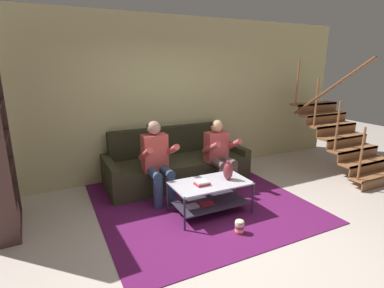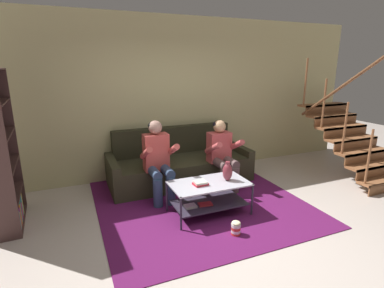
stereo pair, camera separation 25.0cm
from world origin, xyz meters
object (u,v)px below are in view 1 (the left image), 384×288
object	(u,v)px
vase	(228,171)
book_stack	(202,183)
person_seated_left	(157,158)
person_seated_right	(220,152)
coffee_table	(210,193)
couch	(176,165)
popcorn_tub	(240,227)

from	to	relation	value
vase	book_stack	size ratio (longest dim) A/B	1.38
person_seated_left	person_seated_right	bearing A→B (deg)	-0.34
coffee_table	vase	xyz separation A→B (m)	(0.29, -0.01, 0.28)
couch	person_seated_right	size ratio (longest dim) A/B	2.15
person_seated_left	vase	bearing A→B (deg)	-44.13
person_seated_left	vase	distance (m)	1.10
coffee_table	popcorn_tub	xyz separation A→B (m)	(0.07, -0.64, -0.22)
vase	popcorn_tub	size ratio (longest dim) A/B	1.47
person_seated_left	person_seated_right	world-z (taller)	person_seated_left
popcorn_tub	couch	bearing A→B (deg)	90.46
couch	popcorn_tub	world-z (taller)	couch
person_seated_right	coffee_table	distance (m)	1.01
person_seated_left	coffee_table	xyz separation A→B (m)	(0.50, -0.75, -0.36)
coffee_table	vase	bearing A→B (deg)	-2.63
couch	person_seated_right	distance (m)	0.87
person_seated_right	vase	bearing A→B (deg)	-113.13
couch	coffee_table	size ratio (longest dim) A/B	2.29
coffee_table	vase	size ratio (longest dim) A/B	3.94
vase	popcorn_tub	distance (m)	0.83
person_seated_left	book_stack	distance (m)	0.87
coffee_table	book_stack	xyz separation A→B (m)	(-0.14, -0.02, 0.18)
couch	coffee_table	xyz separation A→B (m)	(-0.05, -1.32, 0.01)
person_seated_right	vase	xyz separation A→B (m)	(-0.32, -0.75, -0.04)
person_seated_right	popcorn_tub	size ratio (longest dim) A/B	6.18
couch	popcorn_tub	xyz separation A→B (m)	(0.02, -1.96, -0.21)
couch	vase	bearing A→B (deg)	-80.18
vase	book_stack	world-z (taller)	vase
popcorn_tub	book_stack	bearing A→B (deg)	108.62
vase	popcorn_tub	world-z (taller)	vase
coffee_table	vase	world-z (taller)	vase
coffee_table	vase	distance (m)	0.40
book_stack	person_seated_right	bearing A→B (deg)	45.76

